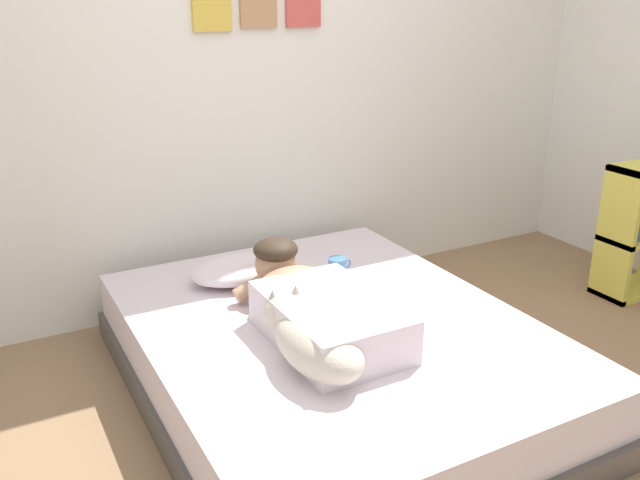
{
  "coord_description": "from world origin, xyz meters",
  "views": [
    {
      "loc": [
        -1.43,
        -1.84,
        1.62
      ],
      "look_at": [
        -0.07,
        0.67,
        0.58
      ],
      "focal_mm": 37.98,
      "sensor_mm": 36.0,
      "label": 1
    }
  ],
  "objects_px": {
    "pillow": "(244,269)",
    "coffee_cup": "(338,265)",
    "person_lying": "(314,304)",
    "bed": "(333,357)",
    "cell_phone": "(303,349)",
    "dog": "(313,340)"
  },
  "relations": [
    {
      "from": "pillow",
      "to": "coffee_cup",
      "type": "distance_m",
      "value": 0.46
    },
    {
      "from": "pillow",
      "to": "person_lying",
      "type": "height_order",
      "value": "person_lying"
    },
    {
      "from": "bed",
      "to": "person_lying",
      "type": "bearing_deg",
      "value": -176.98
    },
    {
      "from": "bed",
      "to": "person_lying",
      "type": "xyz_separation_m",
      "value": [
        -0.09,
        -0.0,
        0.27
      ]
    },
    {
      "from": "cell_phone",
      "to": "dog",
      "type": "bearing_deg",
      "value": -98.55
    },
    {
      "from": "coffee_cup",
      "to": "bed",
      "type": "bearing_deg",
      "value": -121.9
    },
    {
      "from": "dog",
      "to": "coffee_cup",
      "type": "distance_m",
      "value": 0.89
    },
    {
      "from": "pillow",
      "to": "person_lying",
      "type": "distance_m",
      "value": 0.6
    },
    {
      "from": "pillow",
      "to": "dog",
      "type": "bearing_deg",
      "value": -95.24
    },
    {
      "from": "cell_phone",
      "to": "coffee_cup",
      "type": "bearing_deg",
      "value": 50.42
    },
    {
      "from": "pillow",
      "to": "bed",
      "type": "bearing_deg",
      "value": -75.01
    },
    {
      "from": "person_lying",
      "to": "dog",
      "type": "xyz_separation_m",
      "value": [
        -0.14,
        -0.27,
        -0.0
      ]
    },
    {
      "from": "bed",
      "to": "pillow",
      "type": "relative_size",
      "value": 3.84
    },
    {
      "from": "bed",
      "to": "cell_phone",
      "type": "bearing_deg",
      "value": -144.93
    },
    {
      "from": "coffee_cup",
      "to": "dog",
      "type": "bearing_deg",
      "value": -125.63
    },
    {
      "from": "pillow",
      "to": "cell_phone",
      "type": "relative_size",
      "value": 3.71
    },
    {
      "from": "coffee_cup",
      "to": "cell_phone",
      "type": "distance_m",
      "value": 0.78
    },
    {
      "from": "dog",
      "to": "coffee_cup",
      "type": "height_order",
      "value": "dog"
    },
    {
      "from": "dog",
      "to": "cell_phone",
      "type": "bearing_deg",
      "value": 81.45
    },
    {
      "from": "pillow",
      "to": "coffee_cup",
      "type": "relative_size",
      "value": 4.16
    },
    {
      "from": "pillow",
      "to": "dog",
      "type": "distance_m",
      "value": 0.86
    },
    {
      "from": "person_lying",
      "to": "coffee_cup",
      "type": "bearing_deg",
      "value": 50.57
    }
  ]
}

